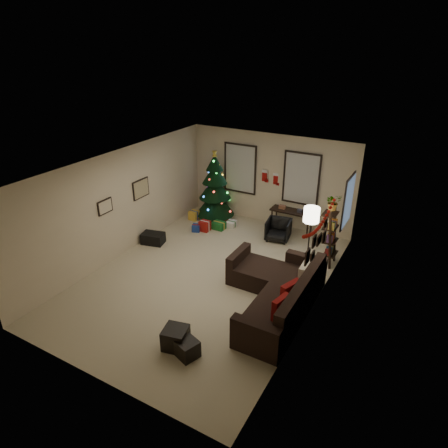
{
  "coord_description": "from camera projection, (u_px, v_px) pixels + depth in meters",
  "views": [
    {
      "loc": [
        4.17,
        -6.66,
        5.11
      ],
      "look_at": [
        0.1,
        0.6,
        1.15
      ],
      "focal_mm": 31.69,
      "sensor_mm": 36.0,
      "label": 1
    }
  ],
  "objects": [
    {
      "name": "sofa",
      "position": [
        278.0,
        293.0,
        8.19
      ],
      "size": [
        1.98,
        2.87,
        0.89
      ],
      "color": "black",
      "rests_on": "floor"
    },
    {
      "name": "pillow_red_b",
      "position": [
        290.0,
        293.0,
        7.6
      ],
      "size": [
        0.28,
        0.48,
        0.47
      ],
      "primitive_type": "cube",
      "rotation": [
        0.0,
        0.0,
        -0.36
      ],
      "color": "maroon",
      "rests_on": "sofa"
    },
    {
      "name": "gallery",
      "position": [
        316.0,
        244.0,
        7.45
      ],
      "size": [
        0.03,
        1.25,
        0.54
      ],
      "color": "black",
      "rests_on": "wall_right"
    },
    {
      "name": "wall_right",
      "position": [
        317.0,
        252.0,
        7.6
      ],
      "size": [
        0.0,
        7.0,
        7.0
      ],
      "primitive_type": "plane",
      "rotation": [
        1.57,
        0.0,
        -1.57
      ],
      "color": "beige",
      "rests_on": "floor"
    },
    {
      "name": "storage_bin",
      "position": [
        153.0,
        238.0,
        10.74
      ],
      "size": [
        0.66,
        0.52,
        0.29
      ],
      "primitive_type": "cube",
      "rotation": [
        0.0,
        0.0,
        0.24
      ],
      "color": "black",
      "rests_on": "floor"
    },
    {
      "name": "ottoman_near",
      "position": [
        176.0,
        338.0,
        7.11
      ],
      "size": [
        0.5,
        0.5,
        0.4
      ],
      "primitive_type": "cube",
      "rotation": [
        0.0,
        0.0,
        0.23
      ],
      "color": "black",
      "rests_on": "floor"
    },
    {
      "name": "floor",
      "position": [
        208.0,
        277.0,
        9.28
      ],
      "size": [
        7.0,
        7.0,
        0.0
      ],
      "primitive_type": "plane",
      "color": "#C0B291",
      "rests_on": "ground"
    },
    {
      "name": "christmas_tree",
      "position": [
        215.0,
        190.0,
        11.98
      ],
      "size": [
        1.17,
        1.17,
        2.18
      ],
      "rotation": [
        0.0,
        0.0,
        -0.38
      ],
      "color": "black",
      "rests_on": "floor"
    },
    {
      "name": "bookshelf",
      "position": [
        331.0,
        237.0,
        9.49
      ],
      "size": [
        0.3,
        0.47,
        1.56
      ],
      "color": "black",
      "rests_on": "floor"
    },
    {
      "name": "desk_chair",
      "position": [
        278.0,
        230.0,
        10.87
      ],
      "size": [
        0.66,
        0.63,
        0.6
      ],
      "primitive_type": "imported",
      "rotation": [
        0.0,
        0.0,
        0.16
      ],
      "color": "black",
      "rests_on": "floor"
    },
    {
      "name": "pillow_cream",
      "position": [
        304.0,
        274.0,
        8.24
      ],
      "size": [
        0.15,
        0.47,
        0.46
      ],
      "primitive_type": "cube",
      "rotation": [
        0.0,
        0.0,
        0.04
      ],
      "color": "beige",
      "rests_on": "sofa"
    },
    {
      "name": "wall_back",
      "position": [
        270.0,
        180.0,
        11.46
      ],
      "size": [
        5.0,
        0.0,
        5.0
      ],
      "primitive_type": "plane",
      "rotation": [
        1.57,
        0.0,
        0.0
      ],
      "color": "beige",
      "rests_on": "floor"
    },
    {
      "name": "window_back_right",
      "position": [
        301.0,
        179.0,
        10.93
      ],
      "size": [
        1.05,
        0.06,
        1.5
      ],
      "color": "#728CB2",
      "rests_on": "wall_back"
    },
    {
      "name": "ottoman_far",
      "position": [
        188.0,
        349.0,
        6.91
      ],
      "size": [
        0.44,
        0.44,
        0.33
      ],
      "primitive_type": "cube",
      "rotation": [
        0.0,
        0.0,
        -0.34
      ],
      "color": "black",
      "rests_on": "floor"
    },
    {
      "name": "art_map",
      "position": [
        141.0,
        189.0,
        10.32
      ],
      "size": [
        0.04,
        0.6,
        0.5
      ],
      "color": "black",
      "rests_on": "wall_left"
    },
    {
      "name": "presents",
      "position": [
        209.0,
        223.0,
        11.66
      ],
      "size": [
        1.5,
        1.01,
        0.3
      ],
      "rotation": [
        0.0,
        0.0,
        0.24
      ],
      "color": "gold",
      "rests_on": "floor"
    },
    {
      "name": "stocking_left",
      "position": [
        265.0,
        176.0,
        11.43
      ],
      "size": [
        0.2,
        0.05,
        0.36
      ],
      "color": "#990F0C",
      "rests_on": "wall_back"
    },
    {
      "name": "wall_left",
      "position": [
        121.0,
        204.0,
        9.81
      ],
      "size": [
        0.0,
        7.0,
        7.0
      ],
      "primitive_type": "plane",
      "rotation": [
        1.57,
        0.0,
        1.57
      ],
      "color": "beige",
      "rests_on": "floor"
    },
    {
      "name": "art_abstract",
      "position": [
        105.0,
        207.0,
        9.31
      ],
      "size": [
        0.04,
        0.45,
        0.35
      ],
      "color": "black",
      "rests_on": "wall_left"
    },
    {
      "name": "desk",
      "position": [
        292.0,
        213.0,
        11.2
      ],
      "size": [
        1.22,
        0.44,
        0.66
      ],
      "color": "black",
      "rests_on": "floor"
    },
    {
      "name": "ceiling",
      "position": [
        206.0,
        166.0,
        8.12
      ],
      "size": [
        7.0,
        7.0,
        0.0
      ],
      "primitive_type": "plane",
      "rotation": [
        3.14,
        0.0,
        0.0
      ],
      "color": "white",
      "rests_on": "floor"
    },
    {
      "name": "floor_lamp",
      "position": [
        311.0,
        219.0,
        8.82
      ],
      "size": [
        0.36,
        0.36,
        1.69
      ],
      "rotation": [
        0.0,
        0.0,
        -0.26
      ],
      "color": "black",
      "rests_on": "floor"
    },
    {
      "name": "potted_plant",
      "position": [
        334.0,
        200.0,
        8.82
      ],
      "size": [
        0.59,
        0.58,
        0.49
      ],
      "primitive_type": "imported",
      "rotation": [
        0.0,
        0.0,
        0.71
      ],
      "color": "#4C4C4C",
      "rests_on": "bookshelf"
    },
    {
      "name": "pillow_red_a",
      "position": [
        281.0,
        307.0,
        7.2
      ],
      "size": [
        0.21,
        0.44,
        0.43
      ],
      "primitive_type": "cube",
      "rotation": [
        0.0,
        0.0,
        -0.23
      ],
      "color": "maroon",
      "rests_on": "sofa"
    },
    {
      "name": "window_right_wall",
      "position": [
        349.0,
        201.0,
        9.56
      ],
      "size": [
        0.06,
        0.9,
        1.3
      ],
      "color": "#728CB2",
      "rests_on": "wall_right"
    },
    {
      "name": "window_back_left",
      "position": [
        240.0,
        168.0,
        11.77
      ],
      "size": [
        1.05,
        0.06,
        1.5
      ],
      "color": "#728CB2",
      "rests_on": "wall_back"
    },
    {
      "name": "stocking_right",
      "position": [
        276.0,
        179.0,
        11.36
      ],
      "size": [
        0.2,
        0.05,
        0.36
      ],
      "color": "#990F0C",
      "rests_on": "wall_back"
    },
    {
      "name": "wall_front",
      "position": [
        85.0,
        312.0,
        5.94
      ],
      "size": [
        5.0,
        0.0,
        5.0
      ],
      "primitive_type": "plane",
      "rotation": [
        -1.57,
        0.0,
        0.0
      ],
      "color": "beige",
      "rests_on": "floor"
    },
    {
      "name": "garland",
      "position": [
        320.0,
        221.0,
        7.45
      ],
      "size": [
        0.08,
        1.9,
        0.3
      ],
      "primitive_type": null,
      "color": "#A5140C",
      "rests_on": "wall_right"
    }
  ]
}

